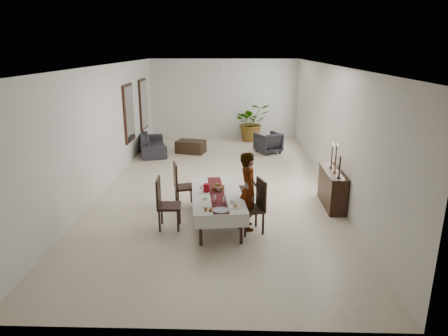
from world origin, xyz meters
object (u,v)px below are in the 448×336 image
woman (248,191)px  sofa (153,144)px  sideboard_body (332,189)px  red_pitcher (206,188)px  dining_table_top (217,195)px

woman → sofa: 6.98m
sideboard_body → sofa: bearing=137.1°
sideboard_body → sofa: (-5.27, 4.89, -0.10)m
red_pitcher → sofa: (-2.35, 5.84, -0.44)m
woman → sideboard_body: (2.03, 1.28, -0.40)m
dining_table_top → woman: bearing=-25.3°
woman → red_pitcher: bearing=61.9°
dining_table_top → red_pitcher: (-0.24, 0.11, 0.12)m
dining_table_top → sofa: (-2.59, 5.95, -0.32)m
dining_table_top → woman: (0.65, -0.22, 0.18)m
red_pitcher → woman: bearing=-20.0°
dining_table_top → red_pitcher: red_pitcher is taller
sideboard_body → woman: bearing=-147.8°
red_pitcher → sofa: red_pitcher is taller
dining_table_top → red_pitcher: size_ratio=12.00×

